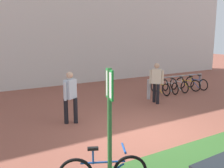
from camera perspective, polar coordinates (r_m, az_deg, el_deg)
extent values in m
plane|color=brown|center=(7.91, 7.18, -10.55)|extent=(60.00, 60.00, 0.00)
cube|color=#336028|center=(6.26, 16.20, -16.11)|extent=(7.00, 1.10, 0.16)
cylinder|color=#2D7238|center=(4.62, -0.52, -10.89)|extent=(0.08, 0.08, 2.32)
cube|color=#198C33|center=(4.37, -0.54, -0.07)|extent=(0.12, 0.36, 0.52)
cube|color=white|center=(4.37, -0.54, -0.07)|extent=(0.11, 0.30, 0.44)
cylinder|color=#194CA5|center=(4.98, -2.00, -16.98)|extent=(0.77, 0.39, 0.04)
cylinder|color=#194CA5|center=(4.91, -4.23, -15.81)|extent=(0.04, 0.04, 0.28)
cube|color=black|center=(4.84, -4.26, -14.12)|extent=(0.22, 0.16, 0.05)
cylinder|color=#194CA5|center=(4.90, 2.64, -14.04)|extent=(0.22, 0.40, 0.04)
cylinder|color=#99999E|center=(12.68, 9.43, -0.57)|extent=(0.06, 0.06, 0.80)
cylinder|color=#99999E|center=(14.81, 19.09, 0.61)|extent=(0.06, 0.06, 0.80)
cylinder|color=#99999E|center=(13.63, 14.71, 1.72)|extent=(3.15, 0.22, 0.06)
torus|color=black|center=(12.51, 11.94, -1.26)|extent=(0.10, 0.61, 0.61)
torus|color=black|center=(13.23, 9.37, -0.52)|extent=(0.10, 0.61, 0.61)
cylinder|color=gold|center=(12.83, 10.65, 0.00)|extent=(0.09, 0.77, 0.03)
cylinder|color=gold|center=(12.94, 10.36, -0.94)|extent=(0.07, 0.56, 0.40)
cylinder|color=gold|center=(12.68, 11.14, 0.37)|extent=(0.03, 0.03, 0.26)
cube|color=black|center=(12.65, 11.16, 1.02)|extent=(0.09, 0.19, 0.05)
cylinder|color=gold|center=(13.06, 9.72, 1.29)|extent=(0.39, 0.06, 0.04)
torus|color=black|center=(12.88, 13.81, -1.00)|extent=(0.19, 0.60, 0.61)
torus|color=black|center=(13.66, 11.72, -0.25)|extent=(0.19, 0.60, 0.61)
cylinder|color=silver|center=(13.23, 12.77, 0.25)|extent=(0.21, 0.76, 0.03)
cylinder|color=silver|center=(13.35, 12.53, -0.67)|extent=(0.16, 0.55, 0.40)
cylinder|color=silver|center=(13.07, 13.17, 0.59)|extent=(0.03, 0.03, 0.26)
cube|color=black|center=(13.04, 13.20, 1.23)|extent=(0.11, 0.20, 0.05)
cylinder|color=silver|center=(13.49, 12.03, 1.51)|extent=(0.38, 0.12, 0.04)
torus|color=black|center=(13.34, 15.83, -0.69)|extent=(0.15, 0.61, 0.61)
torus|color=black|center=(14.08, 13.49, 0.00)|extent=(0.15, 0.61, 0.61)
cylinder|color=silver|center=(13.67, 14.67, 0.50)|extent=(0.16, 0.76, 0.03)
cylinder|color=silver|center=(13.78, 14.40, -0.39)|extent=(0.12, 0.56, 0.40)
cylinder|color=silver|center=(13.52, 15.12, 0.84)|extent=(0.03, 0.03, 0.26)
cube|color=black|center=(13.50, 15.15, 1.45)|extent=(0.10, 0.19, 0.05)
cylinder|color=silver|center=(13.91, 13.84, 1.71)|extent=(0.39, 0.10, 0.04)
torus|color=black|center=(13.89, 18.05, -0.37)|extent=(0.13, 0.61, 0.61)
torus|color=black|center=(14.41, 14.95, 0.19)|extent=(0.13, 0.61, 0.61)
cylinder|color=gold|center=(14.11, 16.51, 0.72)|extent=(0.13, 0.77, 0.03)
cylinder|color=gold|center=(14.20, 16.16, -0.16)|extent=(0.10, 0.56, 0.40)
cylinder|color=gold|center=(14.00, 17.10, 1.07)|extent=(0.03, 0.03, 0.26)
cube|color=black|center=(13.98, 17.13, 1.66)|extent=(0.10, 0.19, 0.05)
cylinder|color=gold|center=(14.28, 15.39, 1.86)|extent=(0.39, 0.08, 0.04)
torus|color=black|center=(14.28, 19.62, -0.17)|extent=(0.08, 0.61, 0.61)
torus|color=black|center=(14.90, 16.92, 0.42)|extent=(0.08, 0.61, 0.61)
cylinder|color=#194CA5|center=(14.56, 18.29, 0.91)|extent=(0.06, 0.77, 0.03)
cylinder|color=#194CA5|center=(14.66, 17.97, 0.07)|extent=(0.06, 0.56, 0.40)
cylinder|color=#194CA5|center=(14.43, 18.81, 1.24)|extent=(0.03, 0.03, 0.26)
cube|color=black|center=(14.40, 18.84, 1.82)|extent=(0.08, 0.19, 0.05)
cylinder|color=#194CA5|center=(14.76, 17.33, 2.04)|extent=(0.39, 0.05, 0.04)
cylinder|color=#ADADB2|center=(11.75, 8.15, -1.18)|extent=(0.16, 0.16, 0.90)
cylinder|color=black|center=(8.58, -10.17, -5.92)|extent=(0.14, 0.14, 0.85)
cylinder|color=black|center=(8.56, -8.09, -5.88)|extent=(0.14, 0.14, 0.85)
cube|color=silver|center=(8.39, -9.28, -1.09)|extent=(0.47, 0.41, 0.62)
cylinder|color=silver|center=(8.20, -10.38, -1.63)|extent=(0.09, 0.09, 0.59)
cylinder|color=silver|center=(8.60, -8.22, -0.98)|extent=(0.09, 0.09, 0.59)
sphere|color=tan|center=(8.31, -9.38, 1.95)|extent=(0.22, 0.22, 0.22)
cylinder|color=black|center=(11.26, 9.37, -1.88)|extent=(0.14, 0.14, 0.85)
cylinder|color=black|center=(10.99, 10.14, -2.22)|extent=(0.14, 0.14, 0.85)
cube|color=beige|center=(10.98, 9.87, 1.70)|extent=(0.45, 0.46, 0.62)
cylinder|color=beige|center=(11.02, 8.52, 1.60)|extent=(0.09, 0.09, 0.59)
cylinder|color=beige|center=(10.96, 11.21, 1.47)|extent=(0.09, 0.09, 0.59)
sphere|color=tan|center=(10.92, 9.94, 4.03)|extent=(0.22, 0.22, 0.22)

